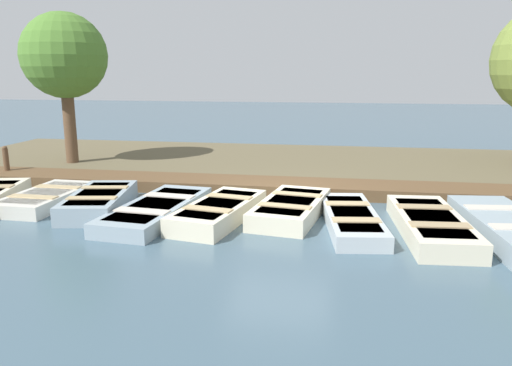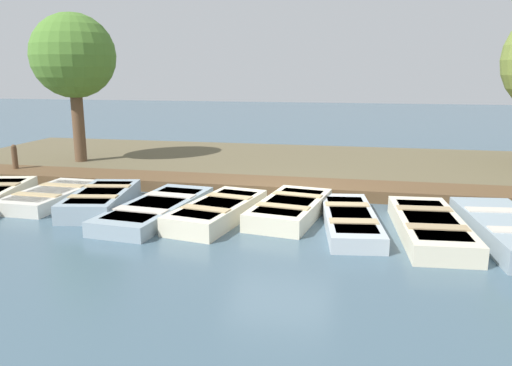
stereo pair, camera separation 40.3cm
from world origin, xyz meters
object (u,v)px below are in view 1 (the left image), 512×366
(rowboat_1, at_px, (47,198))
(rowboat_5, at_px, (291,208))
(mooring_post_near, at_px, (6,163))
(rowboat_8, at_px, (507,227))
(rowboat_6, at_px, (351,219))
(rowboat_4, at_px, (219,211))
(rowboat_3, at_px, (157,210))
(rowboat_7, at_px, (431,224))
(park_tree_far_left, at_px, (64,57))
(rowboat_2, at_px, (99,201))

(rowboat_1, distance_m, rowboat_5, 5.79)
(rowboat_5, height_order, mooring_post_near, mooring_post_near)
(rowboat_8, height_order, mooring_post_near, mooring_post_near)
(rowboat_6, bearing_deg, rowboat_4, -96.34)
(rowboat_1, height_order, rowboat_3, same)
(rowboat_7, bearing_deg, mooring_post_near, -109.25)
(mooring_post_near, xyz_separation_m, park_tree_far_left, (-2.29, 0.73, 3.01))
(rowboat_4, bearing_deg, rowboat_8, 98.81)
(rowboat_7, bearing_deg, rowboat_8, 85.71)
(rowboat_5, bearing_deg, rowboat_6, 78.71)
(rowboat_1, relative_size, rowboat_2, 0.95)
(rowboat_3, relative_size, rowboat_6, 1.08)
(rowboat_4, relative_size, rowboat_7, 0.91)
(rowboat_4, bearing_deg, mooring_post_near, -101.39)
(rowboat_5, bearing_deg, rowboat_1, -81.33)
(mooring_post_near, distance_m, park_tree_far_left, 3.86)
(mooring_post_near, bearing_deg, rowboat_2, 58.48)
(rowboat_1, distance_m, rowboat_2, 1.49)
(rowboat_3, bearing_deg, rowboat_5, 106.04)
(rowboat_5, bearing_deg, mooring_post_near, -96.21)
(rowboat_5, height_order, park_tree_far_left, park_tree_far_left)
(rowboat_8, height_order, park_tree_far_left, park_tree_far_left)
(rowboat_4, bearing_deg, rowboat_3, -79.78)
(rowboat_3, xyz_separation_m, rowboat_8, (0.19, 7.02, 0.05))
(rowboat_2, xyz_separation_m, rowboat_5, (-0.23, 4.33, -0.02))
(rowboat_7, distance_m, mooring_post_near, 11.60)
(rowboat_2, distance_m, rowboat_5, 4.33)
(rowboat_7, distance_m, park_tree_far_left, 12.20)
(rowboat_8, distance_m, park_tree_far_left, 13.40)
(rowboat_4, xyz_separation_m, rowboat_6, (-0.06, 2.74, -0.04))
(rowboat_8, bearing_deg, rowboat_6, -100.82)
(rowboat_2, xyz_separation_m, rowboat_4, (0.30, 2.86, -0.01))
(rowboat_8, bearing_deg, rowboat_5, -105.73)
(rowboat_6, bearing_deg, rowboat_3, -96.93)
(rowboat_3, height_order, rowboat_5, rowboat_5)
(rowboat_6, distance_m, mooring_post_near, 10.09)
(rowboat_7, height_order, rowboat_8, rowboat_8)
(rowboat_5, xyz_separation_m, mooring_post_near, (-2.28, -8.43, 0.32))
(rowboat_3, bearing_deg, rowboat_7, 93.74)
(rowboat_1, relative_size, rowboat_5, 0.91)
(rowboat_5, bearing_deg, rowboat_3, -70.68)
(rowboat_6, xyz_separation_m, rowboat_7, (0.24, 1.50, 0.03))
(rowboat_4, distance_m, rowboat_7, 4.25)
(rowboat_1, bearing_deg, rowboat_4, 83.97)
(rowboat_4, height_order, park_tree_far_left, park_tree_far_left)
(rowboat_1, xyz_separation_m, rowboat_2, (0.26, 1.46, 0.05))
(rowboat_2, height_order, rowboat_5, rowboat_2)
(rowboat_2, relative_size, park_tree_far_left, 0.57)
(rowboat_4, bearing_deg, rowboat_7, 98.22)
(rowboat_4, distance_m, mooring_post_near, 7.52)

